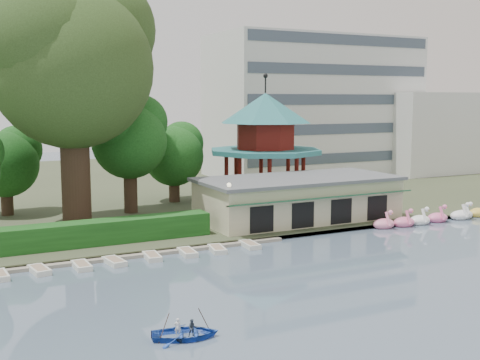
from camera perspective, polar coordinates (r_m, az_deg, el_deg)
ground_plane at (r=33.43m, az=11.00°, el=-12.49°), size 220.00×220.00×0.00m
shore at (r=79.97m, az=-12.23°, el=-0.58°), size 220.00×70.00×0.40m
embankment at (r=47.65m, az=-1.79°, el=-6.03°), size 220.00×0.60×0.30m
dock at (r=44.09m, az=-16.18°, el=-7.51°), size 34.00×1.60×0.24m
boathouse at (r=55.92m, az=5.54°, el=-1.70°), size 18.60×9.39×3.90m
pavilion at (r=64.96m, az=2.40°, el=4.18°), size 12.40×12.40×13.50m
office_building at (r=90.26m, az=8.75°, el=6.50°), size 38.00×18.00×20.00m
hedge at (r=46.61m, az=-20.61°, el=-5.39°), size 30.00×2.00×1.80m
lamp_post at (r=49.14m, az=-1.04°, el=-1.81°), size 0.36×0.36×4.28m
big_tree at (r=54.17m, az=-15.55°, el=11.42°), size 15.22×14.18×22.42m
small_trees at (r=57.56m, az=-18.32°, el=2.20°), size 39.67×16.19×11.51m
swan_boats at (r=60.85m, az=19.52°, el=-3.23°), size 18.61×2.14×1.92m
moored_rowboats at (r=42.66m, az=-16.66°, el=-7.96°), size 29.86×2.74×0.36m
rowboat_with_passengers at (r=29.91m, az=-5.23°, el=-13.87°), size 5.31×4.46×2.01m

